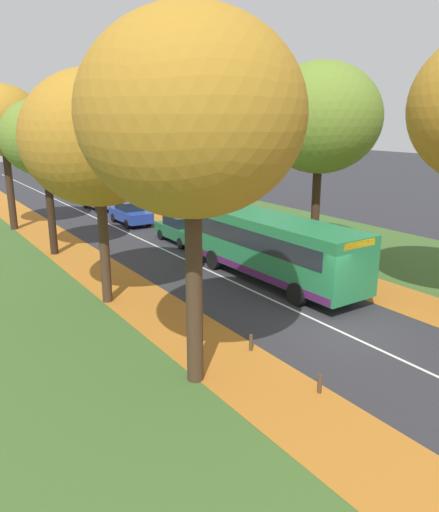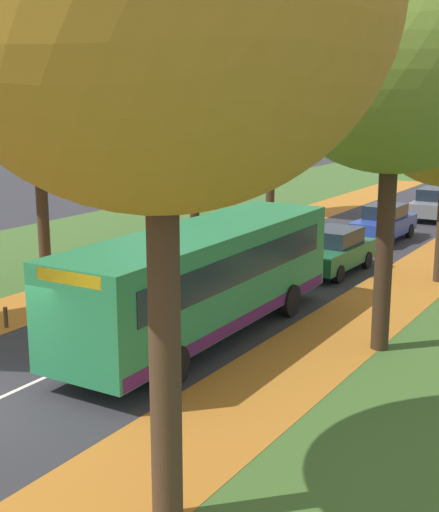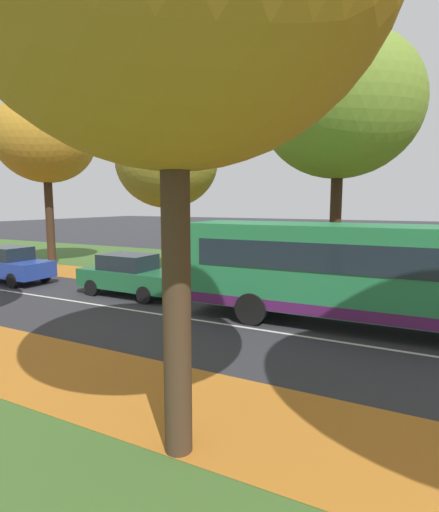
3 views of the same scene
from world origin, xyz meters
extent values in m
plane|color=#2D2D33|center=(0.00, 0.00, 0.00)|extent=(160.00, 160.00, 0.00)
cube|color=#B26B23|center=(-4.60, 14.00, 0.01)|extent=(2.80, 60.00, 0.00)
cube|color=#3D6028|center=(9.20, 20.00, 0.00)|extent=(12.00, 90.00, 0.01)
cube|color=#B26B23|center=(4.60, 14.00, 0.01)|extent=(2.80, 60.00, 0.00)
cube|color=silver|center=(0.00, 20.00, 0.00)|extent=(0.12, 80.00, 0.01)
cylinder|color=#422D1E|center=(-6.03, -0.02, 2.63)|extent=(0.47, 0.47, 5.26)
ellipsoid|color=#AD7A23|center=(-6.03, -0.02, 7.44)|extent=(5.82, 5.82, 5.24)
cylinder|color=#422D1E|center=(-5.80, 7.46, 2.22)|extent=(0.40, 0.40, 4.45)
ellipsoid|color=#AD7A23|center=(-5.80, 7.46, 6.60)|extent=(5.75, 5.75, 5.17)
cylinder|color=black|center=(-5.50, 16.17, 2.32)|extent=(0.42, 0.42, 4.65)
ellipsoid|color=olive|center=(-5.50, 16.17, 6.34)|extent=(4.52, 4.52, 4.07)
cylinder|color=#382619|center=(-5.96, 24.09, 2.64)|extent=(0.47, 0.47, 5.27)
ellipsoid|color=#AD7A23|center=(-5.96, 24.09, 7.16)|extent=(5.05, 5.05, 4.55)
cylinder|color=#382619|center=(5.97, 7.62, 2.51)|extent=(0.45, 0.45, 5.01)
ellipsoid|color=olive|center=(5.97, 7.62, 7.32)|extent=(6.15, 6.15, 5.53)
cylinder|color=#422D1E|center=(5.40, 15.28, 1.86)|extent=(0.33, 0.33, 3.72)
ellipsoid|color=olive|center=(5.40, 15.28, 5.49)|extent=(4.73, 4.73, 4.25)
cylinder|color=#382619|center=(5.79, 23.78, 2.58)|extent=(0.46, 0.46, 5.16)
ellipsoid|color=#AD7A23|center=(5.79, 23.78, 7.22)|extent=(5.50, 5.50, 4.95)
cylinder|color=#4C3823|center=(-3.55, -2.57, 0.28)|extent=(0.12, 0.12, 0.57)
cylinder|color=#4C3823|center=(-3.57, 0.56, 0.28)|extent=(0.12, 0.12, 0.56)
cylinder|color=#4C3823|center=(-3.58, 3.69, 0.30)|extent=(0.12, 0.12, 0.60)
cube|color=#237A47|center=(1.59, 6.04, 1.73)|extent=(2.65, 10.44, 2.50)
cube|color=#19232D|center=(1.66, 0.90, 2.08)|extent=(2.30, 0.13, 1.30)
cube|color=#19232D|center=(1.59, 6.04, 2.13)|extent=(2.68, 9.19, 0.80)
cube|color=#4C1951|center=(1.59, 6.04, 0.66)|extent=(2.67, 10.23, 0.32)
cube|color=yellow|center=(1.66, 0.88, 2.80)|extent=(1.75, 0.11, 0.28)
cylinder|color=black|center=(2.82, 2.83, 0.48)|extent=(0.31, 0.96, 0.96)
cylinder|color=black|center=(0.45, 2.80, 0.48)|extent=(0.31, 0.96, 0.96)
cylinder|color=black|center=(2.73, 8.92, 0.48)|extent=(0.31, 0.96, 0.96)
cylinder|color=black|center=(0.36, 8.88, 0.48)|extent=(0.31, 0.96, 0.96)
cube|color=#1E6038|center=(1.74, 14.55, 0.67)|extent=(1.80, 4.24, 0.70)
cube|color=#19232D|center=(1.74, 14.70, 1.32)|extent=(1.49, 2.05, 0.60)
cylinder|color=black|center=(2.49, 13.23, 0.32)|extent=(0.23, 0.64, 0.64)
cylinder|color=black|center=(0.93, 13.26, 0.32)|extent=(0.23, 0.64, 0.64)
cylinder|color=black|center=(2.55, 15.83, 0.32)|extent=(0.23, 0.64, 0.64)
cylinder|color=black|center=(0.99, 15.87, 0.32)|extent=(0.23, 0.64, 0.64)
cube|color=#233D9E|center=(1.32, 21.22, 0.67)|extent=(1.80, 4.24, 0.70)
cube|color=#19232D|center=(1.33, 21.37, 1.32)|extent=(1.49, 2.05, 0.60)
cylinder|color=black|center=(2.07, 19.90, 0.32)|extent=(0.23, 0.64, 0.64)
cylinder|color=black|center=(0.51, 19.94, 0.32)|extent=(0.23, 0.64, 0.64)
cylinder|color=black|center=(2.13, 22.50, 0.32)|extent=(0.23, 0.64, 0.64)
cylinder|color=black|center=(0.57, 22.54, 0.32)|extent=(0.23, 0.64, 0.64)
cube|color=slate|center=(1.64, 28.11, 0.67)|extent=(1.82, 4.25, 0.70)
cube|color=#19232D|center=(1.63, 28.26, 1.32)|extent=(1.50, 2.06, 0.60)
cylinder|color=black|center=(2.46, 26.83, 0.32)|extent=(0.24, 0.65, 0.64)
cylinder|color=black|center=(0.89, 26.79, 0.32)|extent=(0.24, 0.65, 0.64)
cylinder|color=black|center=(2.38, 29.44, 0.32)|extent=(0.24, 0.65, 0.64)
cylinder|color=black|center=(0.82, 29.39, 0.32)|extent=(0.24, 0.65, 0.64)
camera|label=1|loc=(-12.65, -11.27, 7.40)|focal=35.00mm
camera|label=2|loc=(11.67, -9.44, 6.45)|focal=50.00mm
camera|label=3|loc=(-10.35, 4.46, 3.59)|focal=28.00mm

